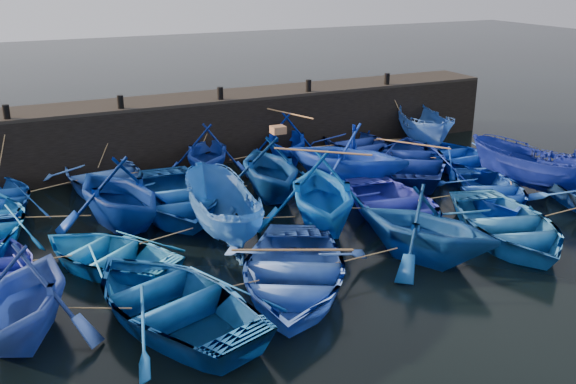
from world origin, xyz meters
name	(u,v)px	position (x,y,z in m)	size (l,w,h in m)	color
ground	(335,248)	(0.00, 0.00, 0.00)	(120.00, 120.00, 0.00)	black
quay_wall	(215,127)	(0.00, 10.50, 1.25)	(26.00, 2.50, 2.50)	black
quay_top	(213,97)	(0.00, 10.50, 2.56)	(26.00, 2.50, 0.12)	black
bollard_0	(6,112)	(-8.00, 9.60, 2.87)	(0.24, 0.24, 0.50)	black
bollard_1	(120,102)	(-4.00, 9.60, 2.87)	(0.24, 0.24, 0.50)	black
bollard_2	(220,93)	(0.00, 9.60, 2.87)	(0.24, 0.24, 0.50)	black
bollard_3	(309,86)	(4.00, 9.60, 2.87)	(0.24, 0.24, 0.50)	black
bollard_4	(387,79)	(8.00, 9.60, 2.87)	(0.24, 0.24, 0.50)	black
boat_1	(104,176)	(-5.14, 7.90, 0.57)	(3.94, 5.51, 1.14)	blue
boat_2	(207,151)	(-1.21, 7.92, 1.03)	(3.37, 3.91, 2.06)	#112E95
boat_3	(286,139)	(2.29, 8.23, 1.05)	(3.43, 3.98, 2.09)	#0322B1
boat_4	(356,143)	(5.55, 8.06, 0.52)	(3.58, 5.01, 1.04)	navy
boat_5	(425,129)	(8.77, 7.57, 0.91)	(1.78, 4.73, 1.83)	#2D58AC
boat_7	(119,191)	(-5.28, 4.23, 1.20)	(3.92, 4.55, 2.39)	navy
boat_8	(176,196)	(-3.39, 4.68, 0.59)	(4.07, 5.69, 1.18)	#104690
boat_9	(270,166)	(0.06, 4.77, 1.14)	(3.74, 4.34, 2.29)	navy
boat_10	(348,155)	(3.09, 4.64, 1.21)	(3.96, 4.59, 2.41)	#0E35C3
boat_11	(412,159)	(6.13, 4.84, 0.60)	(4.12, 5.76, 1.19)	navy
boat_12	(461,157)	(8.30, 4.52, 0.51)	(3.50, 4.89, 1.01)	#0631B7
boat_14	(107,253)	(-6.21, 1.51, 0.45)	(3.11, 4.35, 0.90)	blue
boat_15	(222,212)	(-2.76, 1.94, 0.92)	(1.78, 4.74, 1.83)	#1C5199
boat_16	(322,191)	(0.32, 1.46, 1.24)	(4.05, 4.69, 2.47)	blue
boat_17	(395,205)	(2.78, 1.04, 0.54)	(3.70, 5.17, 1.07)	#1C26A4
boat_18	(491,191)	(6.62, 0.92, 0.47)	(3.26, 4.56, 0.95)	blue
boat_19	(531,168)	(8.77, 1.33, 0.89)	(1.73, 4.60, 1.78)	navy
boat_20	(20,295)	(-8.50, -1.26, 1.08)	(3.54, 4.11, 2.16)	#27469A
boat_21	(171,299)	(-5.38, -1.91, 0.57)	(3.96, 5.54, 1.15)	navy
boat_22	(292,272)	(-2.28, -1.89, 0.58)	(3.97, 5.55, 1.15)	blue
boat_23	(426,224)	(1.83, -1.77, 1.08)	(3.55, 4.12, 2.17)	navy
boat_24	(508,224)	(4.82, -1.77, 0.56)	(3.83, 5.35, 1.11)	#1D5FA3
wooden_crate	(278,130)	(0.36, 4.77, 2.42)	(0.47, 0.42, 0.26)	brown
mooring_ropes	(268,172)	(0.06, 4.96, 0.87)	(17.52, 11.45, 2.10)	tan
loose_oars	(332,156)	(1.62, 3.16, 1.76)	(10.67, 12.20, 1.38)	#99724C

